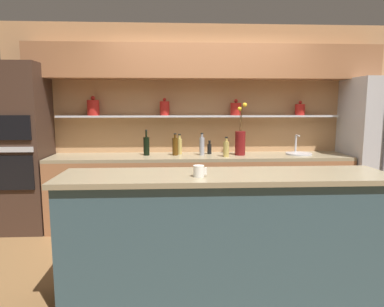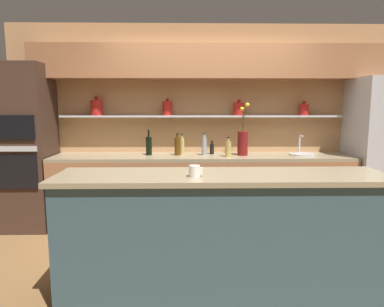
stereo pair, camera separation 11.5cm
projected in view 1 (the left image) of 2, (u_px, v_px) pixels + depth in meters
The scene contains 15 objects.
ground_plane at pixel (217, 270), 3.25m from camera, with size 12.00×12.00×0.00m, color brown.
back_wall_unit at pixel (204, 105), 4.54m from camera, with size 5.20×0.44×2.60m.
back_counter_unit at pixel (200, 191), 4.41m from camera, with size 3.76×0.62×0.92m.
island_counter at pixel (225, 235), 2.75m from camera, with size 2.60×0.61×1.02m.
refrigerator at pixel (377, 152), 4.42m from camera, with size 0.77×0.73×1.89m.
oven_tower at pixel (21, 148), 4.21m from camera, with size 0.63×0.64×2.05m.
flower_vase at pixel (240, 141), 4.34m from camera, with size 0.14×0.14×0.66m.
sink_fixture at pixel (299, 153), 4.42m from camera, with size 0.33×0.33×0.25m.
bottle_sauce_0 at pixel (209, 148), 4.45m from camera, with size 0.06×0.06×0.18m.
bottle_spirit_1 at pixel (226, 149), 4.21m from camera, with size 0.07×0.07×0.25m.
bottle_spirit_2 at pixel (175, 146), 4.33m from camera, with size 0.07×0.07×0.28m.
bottle_spirit_3 at pixel (180, 146), 4.42m from camera, with size 0.06×0.06×0.26m.
bottle_wine_4 at pixel (146, 146), 4.33m from camera, with size 0.08×0.08×0.33m.
bottle_spirit_5 at pixel (202, 146), 4.34m from camera, with size 0.06×0.06×0.28m.
coffee_mug at pixel (199, 171), 2.56m from camera, with size 0.10×0.08×0.09m.
Camera 1 is at (-0.40, -3.05, 1.56)m, focal length 32.00 mm.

